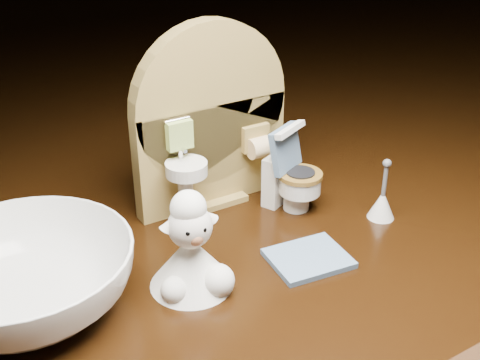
{
  "coord_description": "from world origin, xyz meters",
  "views": [
    {
      "loc": [
        -0.21,
        -0.32,
        0.25
      ],
      "look_at": [
        -0.01,
        0.01,
        0.05
      ],
      "focal_mm": 45.0,
      "sensor_mm": 36.0,
      "label": 1
    }
  ],
  "objects": [
    {
      "name": "backdrop_panel",
      "position": [
        -0.0,
        0.06,
        0.07
      ],
      "size": [
        0.13,
        0.05,
        0.15
      ],
      "color": "olive",
      "rests_on": "ground"
    },
    {
      "name": "ceramic_bowl",
      "position": [
        -0.17,
        0.01,
        0.02
      ],
      "size": [
        0.14,
        0.14,
        0.04
      ],
      "primitive_type": "imported",
      "rotation": [
        0.0,
        0.0,
        0.02
      ],
      "color": "white",
      "rests_on": "ground"
    },
    {
      "name": "bath_mat",
      "position": [
        0.02,
        -0.05,
        0.0
      ],
      "size": [
        0.06,
        0.05,
        0.0
      ],
      "primitive_type": "cube",
      "rotation": [
        0.0,
        0.0,
        -0.12
      ],
      "color": "slate",
      "rests_on": "ground"
    },
    {
      "name": "plush_lamb",
      "position": [
        -0.07,
        -0.03,
        0.02
      ],
      "size": [
        0.06,
        0.06,
        0.07
      ],
      "rotation": [
        0.0,
        0.0,
        -0.15
      ],
      "color": "white",
      "rests_on": "ground"
    },
    {
      "name": "toilet_brush",
      "position": [
        0.1,
        -0.03,
        0.01
      ],
      "size": [
        0.02,
        0.02,
        0.05
      ],
      "color": "white",
      "rests_on": "ground"
    },
    {
      "name": "toy_toilet",
      "position": [
        0.05,
        0.02,
        0.03
      ],
      "size": [
        0.04,
        0.05,
        0.07
      ],
      "rotation": [
        0.0,
        0.0,
        0.43
      ],
      "color": "white",
      "rests_on": "ground"
    }
  ]
}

